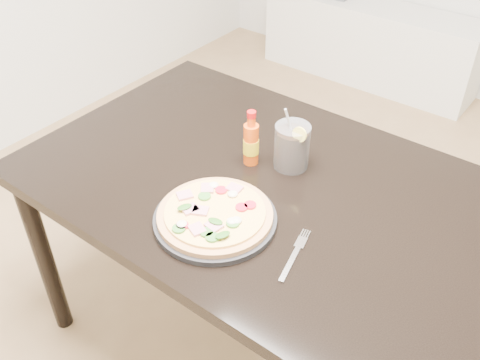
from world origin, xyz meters
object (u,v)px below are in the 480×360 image
Objects in this scene: pizza at (215,214)px; plate at (215,219)px; fork at (295,253)px; dining_table at (265,203)px; hot_sauce_bottle at (251,143)px; media_console at (369,43)px; cola_cup at (292,147)px.

plate is at bearing 63.71° from pizza.
dining_table is at bearing 126.65° from fork.
fork is (0.22, -0.19, 0.09)m from dining_table.
fork is at bearing 7.04° from plate.
media_console is at bearing 105.29° from hot_sauce_bottle.
hot_sauce_bottle is at bearing 106.94° from pizza.
cola_cup is (0.01, 0.11, 0.15)m from dining_table.
dining_table is 0.24m from pizza.
pizza is 1.55× the size of cola_cup.
hot_sauce_bottle is at bearing -149.59° from cola_cup.
plate reaches higher than dining_table.
pizza is 1.71× the size of hot_sauce_bottle.
plate reaches higher than fork.
plate is 0.23m from fork.
hot_sauce_bottle is at bearing 129.57° from fork.
pizza is 1.61× the size of fork.
cola_cup reaches higher than dining_table.
plate is 0.02m from pizza.
plate is 2.48m from media_console.
dining_table is 0.24m from plate.
dining_table is 2.26m from media_console.
fork is 2.53m from media_console.
pizza is 2.49m from media_console.
pizza reaches higher than fork.
cola_cup is at bearing 111.96° from fork.
hot_sauce_bottle reaches higher than media_console.
dining_table is 0.18m from hot_sauce_bottle.
hot_sauce_bottle is (-0.09, 0.05, 0.15)m from dining_table.
hot_sauce_bottle reaches higher than pizza.
plate is at bearing -72.94° from hot_sauce_bottle.
pizza is 0.21× the size of media_console.
plate is 0.29m from hot_sauce_bottle.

